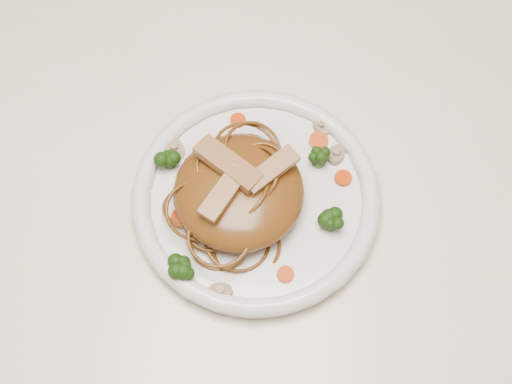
{
  "coord_description": "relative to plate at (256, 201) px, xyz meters",
  "views": [
    {
      "loc": [
        0.06,
        -0.29,
        1.46
      ],
      "look_at": [
        0.04,
        0.03,
        0.78
      ],
      "focal_mm": 50.66,
      "sensor_mm": 36.0,
      "label": 1
    }
  ],
  "objects": [
    {
      "name": "ground",
      "position": [
        -0.04,
        -0.03,
        -0.76
      ],
      "size": [
        4.0,
        4.0,
        0.0
      ],
      "primitive_type": "plane",
      "color": "brown",
      "rests_on": "ground"
    },
    {
      "name": "table",
      "position": [
        -0.04,
        -0.03,
        -0.11
      ],
      "size": [
        1.2,
        0.8,
        0.75
      ],
      "color": "white",
      "rests_on": "ground"
    },
    {
      "name": "plate",
      "position": [
        0.0,
        0.0,
        0.0
      ],
      "size": [
        0.29,
        0.29,
        0.02
      ],
      "primitive_type": "cylinder",
      "rotation": [
        0.0,
        0.0,
        0.1
      ],
      "color": "white",
      "rests_on": "table"
    },
    {
      "name": "noodle_mound",
      "position": [
        -0.02,
        -0.0,
        0.03
      ],
      "size": [
        0.15,
        0.15,
        0.04
      ],
      "primitive_type": "ellipsoid",
      "rotation": [
        0.0,
        0.0,
        0.11
      ],
      "color": "brown",
      "rests_on": "plate"
    },
    {
      "name": "chicken_a",
      "position": [
        0.01,
        0.01,
        0.06
      ],
      "size": [
        0.06,
        0.06,
        0.01
      ],
      "primitive_type": "cube",
      "rotation": [
        0.0,
        0.0,
        0.74
      ],
      "color": "#A37B4D",
      "rests_on": "noodle_mound"
    },
    {
      "name": "chicken_b",
      "position": [
        -0.03,
        0.01,
        0.06
      ],
      "size": [
        0.07,
        0.06,
        0.01
      ],
      "primitive_type": "cube",
      "rotation": [
        0.0,
        0.0,
        2.5
      ],
      "color": "#A37B4D",
      "rests_on": "noodle_mound"
    },
    {
      "name": "chicken_c",
      "position": [
        -0.03,
        -0.02,
        0.06
      ],
      "size": [
        0.05,
        0.06,
        0.01
      ],
      "primitive_type": "cube",
      "rotation": [
        0.0,
        0.0,
        4.19
      ],
      "color": "#A37B4D",
      "rests_on": "noodle_mound"
    },
    {
      "name": "broccoli_0",
      "position": [
        0.07,
        0.05,
        0.02
      ],
      "size": [
        0.03,
        0.03,
        0.03
      ],
      "primitive_type": null,
      "rotation": [
        0.0,
        0.0,
        0.25
      ],
      "color": "#1B3E0C",
      "rests_on": "plate"
    },
    {
      "name": "broccoli_1",
      "position": [
        -0.1,
        0.04,
        0.02
      ],
      "size": [
        0.03,
        0.03,
        0.03
      ],
      "primitive_type": null,
      "rotation": [
        0.0,
        0.0,
        0.18
      ],
      "color": "#1B3E0C",
      "rests_on": "plate"
    },
    {
      "name": "broccoli_2",
      "position": [
        -0.07,
        -0.09,
        0.02
      ],
      "size": [
        0.04,
        0.04,
        0.03
      ],
      "primitive_type": null,
      "rotation": [
        0.0,
        0.0,
        0.37
      ],
      "color": "#1B3E0C",
      "rests_on": "plate"
    },
    {
      "name": "broccoli_3",
      "position": [
        0.08,
        -0.03,
        0.02
      ],
      "size": [
        0.03,
        0.03,
        0.03
      ],
      "primitive_type": null,
      "rotation": [
        0.0,
        0.0,
        -0.21
      ],
      "color": "#1B3E0C",
      "rests_on": "plate"
    },
    {
      "name": "carrot_0",
      "position": [
        0.07,
        0.07,
        0.01
      ],
      "size": [
        0.02,
        0.02,
        0.0
      ],
      "primitive_type": "cylinder",
      "rotation": [
        0.0,
        0.0,
        0.13
      ],
      "color": "#EA3A08",
      "rests_on": "plate"
    },
    {
      "name": "carrot_1",
      "position": [
        -0.08,
        -0.03,
        0.01
      ],
      "size": [
        0.02,
        0.02,
        0.0
      ],
      "primitive_type": "cylinder",
      "rotation": [
        0.0,
        0.0,
        -0.04
      ],
      "color": "#EA3A08",
      "rests_on": "plate"
    },
    {
      "name": "carrot_2",
      "position": [
        0.09,
        0.03,
        0.01
      ],
      "size": [
        0.02,
        0.02,
        0.0
      ],
      "primitive_type": "cylinder",
      "rotation": [
        0.0,
        0.0,
        -0.17
      ],
      "color": "#EA3A08",
      "rests_on": "plate"
    },
    {
      "name": "carrot_3",
      "position": [
        -0.03,
        0.09,
        0.01
      ],
      "size": [
        0.02,
        0.02,
        0.0
      ],
      "primitive_type": "cylinder",
      "rotation": [
        0.0,
        0.0,
        -0.06
      ],
      "color": "#EA3A08",
      "rests_on": "plate"
    },
    {
      "name": "carrot_4",
      "position": [
        0.03,
        -0.09,
        0.01
      ],
      "size": [
        0.02,
        0.02,
        0.0
      ],
      "primitive_type": "cylinder",
      "rotation": [
        0.0,
        0.0,
        -0.22
      ],
      "color": "#EA3A08",
      "rests_on": "plate"
    },
    {
      "name": "mushroom_0",
      "position": [
        -0.03,
        -0.11,
        0.01
      ],
      "size": [
        0.03,
        0.03,
        0.01
      ],
      "primitive_type": "cylinder",
      "rotation": [
        0.0,
        0.0,
        0.04
      ],
      "color": "gray",
      "rests_on": "plate"
    },
    {
      "name": "mushroom_1",
      "position": [
        0.09,
        0.06,
        0.01
      ],
      "size": [
        0.03,
        0.03,
        0.01
      ],
      "primitive_type": "cylinder",
      "rotation": [
        0.0,
        0.0,
        1.26
      ],
      "color": "gray",
      "rests_on": "plate"
    },
    {
      "name": "mushroom_2",
      "position": [
        -0.09,
        0.05,
        0.01
      ],
      "size": [
        0.04,
        0.04,
        0.01
      ],
      "primitive_type": "cylinder",
      "rotation": [
        0.0,
        0.0,
        -0.73
      ],
      "color": "gray",
      "rests_on": "plate"
    },
    {
      "name": "mushroom_3",
      "position": [
        0.07,
        0.09,
        0.01
      ],
      "size": [
        0.03,
        0.03,
        0.01
      ],
      "primitive_type": "cylinder",
      "rotation": [
        0.0,
        0.0,
        2.08
      ],
      "color": "gray",
      "rests_on": "plate"
    }
  ]
}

